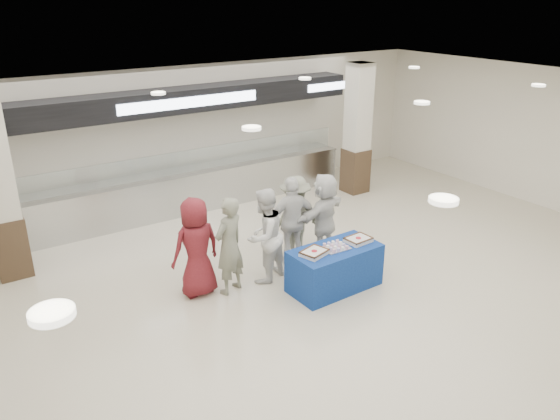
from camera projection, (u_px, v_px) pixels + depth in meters
ground at (337, 313)px, 8.64m from camera, size 14.00×14.00×0.00m
serving_line at (188, 161)px, 12.38m from camera, size 8.70×0.85×2.80m
column_left at (0, 194)px, 9.26m from camera, size 0.55×0.55×3.20m
column_right at (357, 132)px, 13.37m from camera, size 0.55×0.55×3.20m
display_table at (335, 268)px, 9.24m from camera, size 1.57×0.82×0.75m
sheet_cake_left at (314, 252)px, 8.85m from camera, size 0.49×0.43×0.09m
sheet_cake_right at (358, 239)px, 9.32m from camera, size 0.44×0.35×0.09m
cupcake_tray at (336, 247)px, 9.07m from camera, size 0.46×0.35×0.07m
civilian_maroon at (196, 247)px, 8.90m from camera, size 0.85×0.57×1.70m
soldier_a at (229, 246)px, 8.97m from camera, size 0.72×0.60×1.69m
chef_tall at (264, 236)px, 9.34m from camera, size 1.00×0.89×1.68m
chef_short at (293, 221)px, 9.98m from camera, size 1.03×0.56×1.66m
soldier_b at (295, 217)px, 10.20m from camera, size 1.08×0.67×1.61m
civilian_white at (324, 214)px, 10.33m from camera, size 1.57×0.94×1.62m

